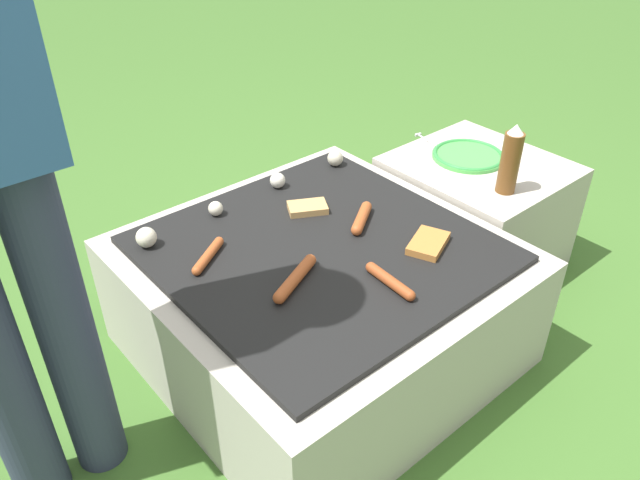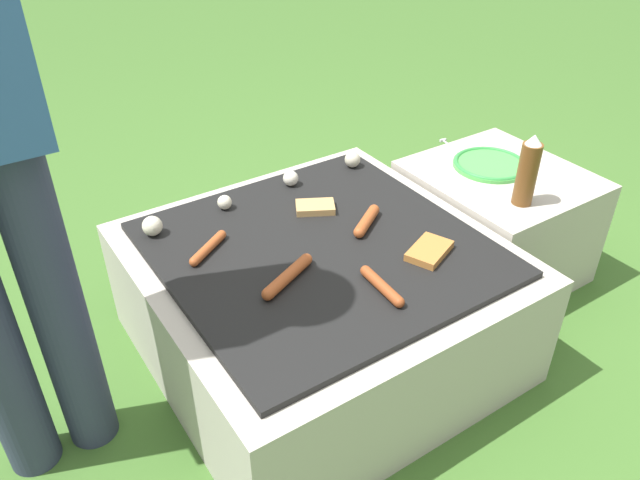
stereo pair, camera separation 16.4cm
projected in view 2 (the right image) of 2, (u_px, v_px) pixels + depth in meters
name	position (u px, v px, depth m)	size (l,w,h in m)	color
ground_plane	(320.00, 348.00, 1.86)	(14.00, 14.00, 0.00)	#3D6628
grill	(320.00, 300.00, 1.76)	(0.92, 0.92, 0.37)	#B2AA9E
side_ledge	(494.00, 222.00, 2.10)	(0.49, 0.53, 0.37)	#B2AA9E
sausage_back_center	(288.00, 276.00, 1.52)	(0.18, 0.10, 0.03)	#A34C23
sausage_mid_left	(367.00, 221.00, 1.73)	(0.14, 0.10, 0.03)	#A34C23
sausage_mid_right	(208.00, 248.00, 1.63)	(0.14, 0.10, 0.02)	#A34C23
sausage_front_center	(382.00, 286.00, 1.49)	(0.04, 0.17, 0.03)	#93421E
bread_slice_left	(315.00, 207.00, 1.80)	(0.13, 0.12, 0.02)	tan
bread_slice_center	(429.00, 251.00, 1.62)	(0.15, 0.13, 0.02)	#B27033
mushroom_row	(256.00, 191.00, 1.85)	(0.74, 0.08, 0.05)	beige
plate_colorful	(490.00, 164.00, 2.03)	(0.24, 0.24, 0.02)	#4CB24C
condiment_bottle	(528.00, 171.00, 1.78)	(0.06, 0.06, 0.22)	brown
fork_utensil	(457.00, 150.00, 2.12)	(0.05, 0.21, 0.01)	silver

